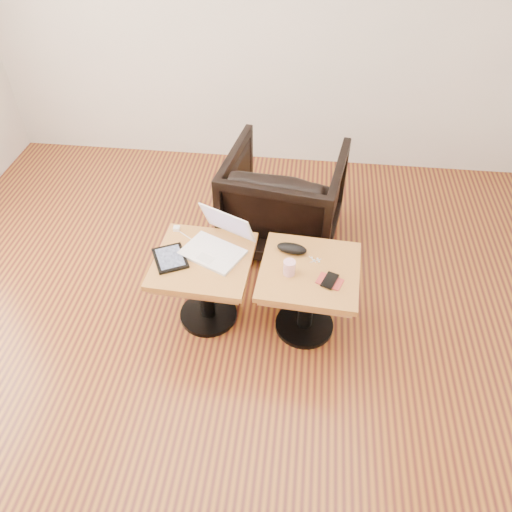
# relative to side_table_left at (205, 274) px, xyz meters

# --- Properties ---
(room_shell) EXTENTS (4.52, 4.52, 2.71)m
(room_shell) POSITION_rel_side_table_left_xyz_m (0.14, -0.31, 0.97)
(room_shell) COLOR #491D17
(room_shell) RESTS_ON ground
(side_table_left) EXTENTS (0.58, 0.58, 0.50)m
(side_table_left) POSITION_rel_side_table_left_xyz_m (0.00, 0.00, 0.00)
(side_table_left) COLOR black
(side_table_left) RESTS_ON ground
(side_table_right) EXTENTS (0.59, 0.59, 0.50)m
(side_table_right) POSITION_rel_side_table_left_xyz_m (0.61, -0.02, 0.00)
(side_table_right) COLOR black
(side_table_right) RESTS_ON ground
(laptop) EXTENTS (0.44, 0.44, 0.23)m
(laptop) POSITION_rel_side_table_left_xyz_m (0.07, 0.09, 0.17)
(laptop) COLOR white
(laptop) RESTS_ON side_table_left
(tablet) EXTENTS (0.25, 0.27, 0.02)m
(tablet) POSITION_rel_side_table_left_xyz_m (-0.18, -0.03, 0.13)
(tablet) COLOR black
(tablet) RESTS_ON side_table_left
(charging_adapter) EXTENTS (0.04, 0.04, 0.02)m
(charging_adapter) POSITION_rel_side_table_left_xyz_m (-0.21, 0.23, 0.14)
(charging_adapter) COLOR white
(charging_adapter) RESTS_ON side_table_left
(glasses_case) EXTENTS (0.19, 0.10, 0.06)m
(glasses_case) POSITION_rel_side_table_left_xyz_m (0.50, 0.11, 0.15)
(glasses_case) COLOR black
(glasses_case) RESTS_ON side_table_right
(striped_cup) EXTENTS (0.09, 0.09, 0.09)m
(striped_cup) POSITION_rel_side_table_left_xyz_m (0.50, -0.07, 0.17)
(striped_cup) COLOR #DE6589
(striped_cup) RESTS_ON side_table_right
(earbuds_tangle) EXTENTS (0.07, 0.05, 0.01)m
(earbuds_tangle) POSITION_rel_side_table_left_xyz_m (0.64, 0.06, 0.13)
(earbuds_tangle) COLOR white
(earbuds_tangle) RESTS_ON side_table_right
(phone_on_sleeve) EXTENTS (0.16, 0.14, 0.02)m
(phone_on_sleeve) POSITION_rel_side_table_left_xyz_m (0.72, -0.11, 0.13)
(phone_on_sleeve) COLOR maroon
(phone_on_sleeve) RESTS_ON side_table_right
(armchair) EXTENTS (0.88, 0.90, 0.72)m
(armchair) POSITION_rel_side_table_left_xyz_m (0.41, 0.82, -0.02)
(armchair) COLOR black
(armchair) RESTS_ON ground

